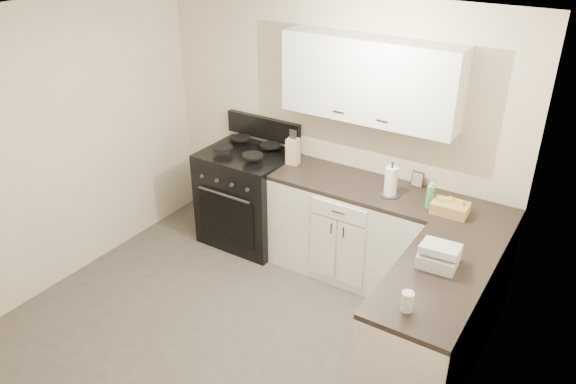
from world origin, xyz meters
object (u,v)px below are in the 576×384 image
Objects in this scene: knife_block at (293,151)px; wicker_basket at (450,208)px; stove at (248,199)px; countertop_grill at (438,259)px; paper_towel at (391,182)px.

knife_block is 1.57m from wicker_basket.
wicker_basket is (2.04, -0.06, 0.53)m from stove.
wicker_basket is 1.09× the size of countertop_grill.
paper_towel is (1.52, -0.02, 0.61)m from stove.
stove is at bearing 179.13° from paper_towel.
wicker_basket and countertop_grill have the same top height.
countertop_grill is at bearing -19.88° from stove.
knife_block is 0.97× the size of countertop_grill.
knife_block is at bearing 148.06° from countertop_grill.
paper_towel is at bearing 176.53° from wicker_basket.
knife_block is 1.04m from paper_towel.
countertop_grill is at bearing -36.98° from knife_block.
knife_block is at bearing 174.03° from paper_towel.
paper_towel is 1.00× the size of countertop_grill.
paper_towel is 1.04m from countertop_grill.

